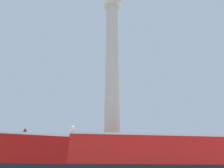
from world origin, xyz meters
name	(u,v)px	position (x,y,z in m)	size (l,w,h in m)	color
monument_column	(112,126)	(0.00, 0.00, 6.39)	(6.39, 6.39, 25.23)	#ADA593
street_lamp	(69,158)	(-3.65, -1.70, 3.40)	(0.44, 0.44, 5.84)	black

